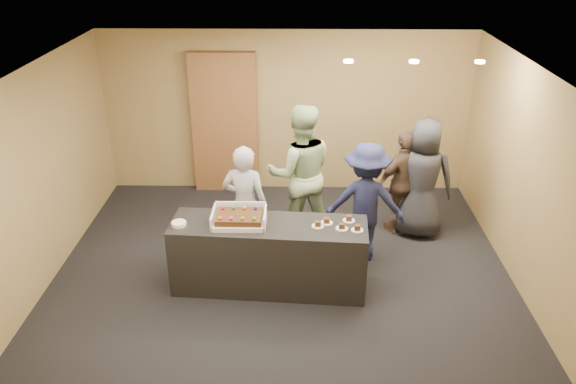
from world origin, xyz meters
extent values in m
plane|color=black|center=(0.00, 0.00, 0.00)|extent=(6.00, 6.00, 0.00)
plane|color=white|center=(0.00, 0.00, 2.70)|extent=(6.00, 6.00, 0.00)
cube|color=#A58D4F|center=(0.00, 2.50, 1.35)|extent=(6.00, 0.04, 2.70)
cube|color=#A58D4F|center=(0.00, -2.50, 1.35)|extent=(6.00, 0.04, 2.70)
cube|color=#A58D4F|center=(-3.00, 0.00, 1.35)|extent=(0.04, 5.00, 2.70)
cube|color=#A58D4F|center=(3.00, 0.00, 1.35)|extent=(0.04, 5.00, 2.70)
cube|color=black|center=(-0.16, -0.44, 0.45)|extent=(2.44, 0.86, 0.90)
cube|color=brown|center=(-1.03, 2.41, 1.18)|extent=(1.08, 0.15, 2.37)
cube|color=white|center=(-0.51, -0.44, 0.93)|extent=(0.63, 0.44, 0.06)
cube|color=white|center=(-0.83, -0.44, 0.99)|extent=(0.02, 0.44, 0.17)
cube|color=white|center=(-0.20, -0.44, 0.99)|extent=(0.02, 0.44, 0.17)
cube|color=white|center=(-0.51, -0.22, 1.00)|extent=(0.63, 0.02, 0.19)
cube|color=#321A0B|center=(-0.51, -0.44, 0.99)|extent=(0.55, 0.38, 0.07)
sphere|color=red|center=(-0.72, -0.30, 1.05)|extent=(0.04, 0.04, 0.04)
sphere|color=#189223|center=(-0.59, -0.30, 1.05)|extent=(0.04, 0.04, 0.04)
sphere|color=orange|center=(-0.46, -0.30, 1.05)|extent=(0.04, 0.04, 0.04)
sphere|color=#192CD7|center=(-0.32, -0.30, 1.05)|extent=(0.04, 0.04, 0.04)
sphere|color=orange|center=(-0.72, -0.57, 1.05)|extent=(0.04, 0.04, 0.04)
sphere|color=#B729BF|center=(-0.59, -0.57, 1.05)|extent=(0.04, 0.04, 0.04)
sphere|color=orange|center=(-0.46, -0.57, 1.05)|extent=(0.04, 0.04, 0.04)
sphere|color=green|center=(-0.32, -0.57, 1.05)|extent=(0.04, 0.04, 0.04)
cylinder|color=white|center=(-1.24, -0.48, 0.92)|extent=(0.18, 0.18, 0.04)
cylinder|color=white|center=(0.44, -0.48, 0.90)|extent=(0.15, 0.15, 0.01)
cube|color=#321A0B|center=(0.44, -0.48, 0.94)|extent=(0.07, 0.06, 0.06)
cylinder|color=white|center=(0.55, -0.40, 0.90)|extent=(0.15, 0.15, 0.01)
cube|color=#321A0B|center=(0.55, -0.40, 0.94)|extent=(0.07, 0.06, 0.06)
cylinder|color=white|center=(0.73, -0.53, 0.90)|extent=(0.15, 0.15, 0.01)
cube|color=#321A0B|center=(0.73, -0.53, 0.94)|extent=(0.07, 0.06, 0.06)
cylinder|color=white|center=(0.82, -0.33, 0.90)|extent=(0.15, 0.15, 0.01)
cube|color=#321A0B|center=(0.82, -0.33, 0.94)|extent=(0.07, 0.06, 0.06)
cylinder|color=white|center=(0.91, -0.56, 0.90)|extent=(0.15, 0.15, 0.01)
cube|color=#321A0B|center=(0.91, -0.56, 0.94)|extent=(0.07, 0.06, 0.06)
imported|color=#9D9DA2|center=(-0.50, 0.18, 0.84)|extent=(0.67, 0.50, 1.67)
imported|color=#92AA79|center=(0.23, 0.85, 1.00)|extent=(1.07, 0.89, 2.01)
imported|color=#1A1D3D|center=(1.10, 0.30, 0.83)|extent=(1.15, 0.75, 1.67)
imported|color=brown|center=(1.74, 1.05, 0.78)|extent=(0.99, 0.74, 1.56)
imported|color=#28282E|center=(1.98, 0.95, 0.89)|extent=(0.98, 0.75, 1.79)
cylinder|color=#FFEAC6|center=(0.80, 0.50, 2.67)|extent=(0.12, 0.12, 0.03)
cylinder|color=#FFEAC6|center=(1.60, 0.50, 2.67)|extent=(0.12, 0.12, 0.03)
cylinder|color=#FFEAC6|center=(2.40, 0.50, 2.67)|extent=(0.12, 0.12, 0.03)
camera|label=1|loc=(0.20, -6.37, 4.26)|focal=35.00mm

